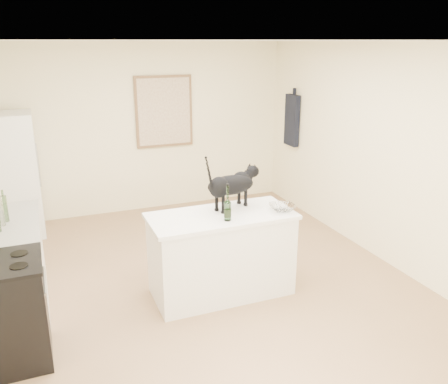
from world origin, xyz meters
TOP-DOWN VIEW (x-y plane):
  - floor at (0.00, 0.00)m, footprint 5.50×5.50m
  - ceiling at (0.00, 0.00)m, footprint 5.50×5.50m
  - wall_back at (0.00, 2.75)m, footprint 4.50×0.00m
  - wall_front at (0.00, -2.75)m, footprint 4.50×0.00m
  - wall_right at (2.25, 0.00)m, footprint 0.00×5.50m
  - island_base at (0.10, -0.20)m, footprint 1.44×0.67m
  - island_top at (0.10, -0.20)m, footprint 1.50×0.70m
  - left_cabinets at (-1.95, 0.30)m, footprint 0.60×1.40m
  - left_countertop at (-1.95, 0.30)m, footprint 0.62×1.44m
  - stove at (-1.95, -0.60)m, footprint 0.60×0.60m
  - fridge at (-1.95, 2.35)m, footprint 0.68×0.68m
  - artwork_frame at (0.30, 2.72)m, footprint 0.90×0.03m
  - artwork_canvas at (0.30, 2.70)m, footprint 0.82×0.00m
  - hanging_garment at (2.19, 2.05)m, footprint 0.08×0.34m
  - black_cat at (0.26, -0.07)m, footprint 0.69×0.43m
  - wine_bottle at (0.10, -0.38)m, footprint 0.09×0.09m
  - glass_bowl at (0.73, -0.34)m, footprint 0.32×0.32m
  - fridge_paper at (-1.60, 2.38)m, footprint 0.01×0.14m
  - counter_bottle_cluster at (-1.97, 0.28)m, footprint 0.12×0.32m

SIDE VIEW (x-z plane):
  - floor at x=0.00m, z-range 0.00..0.00m
  - island_base at x=0.10m, z-range 0.00..0.86m
  - left_cabinets at x=-1.95m, z-range 0.00..0.86m
  - stove at x=-1.95m, z-range 0.00..0.90m
  - fridge at x=-1.95m, z-range 0.00..1.70m
  - island_top at x=0.10m, z-range 0.86..0.90m
  - left_countertop at x=-1.95m, z-range 0.86..0.90m
  - glass_bowl at x=0.73m, z-range 0.90..0.97m
  - counter_bottle_cluster at x=-1.97m, z-range 0.89..1.19m
  - wine_bottle at x=0.10m, z-range 0.90..1.23m
  - black_cat at x=0.26m, z-range 0.90..1.37m
  - fridge_paper at x=-1.60m, z-range 1.17..1.35m
  - wall_back at x=0.00m, z-range -0.95..3.55m
  - wall_front at x=0.00m, z-range -0.95..3.55m
  - wall_right at x=2.25m, z-range -1.45..4.05m
  - hanging_garment at x=2.19m, z-range 1.00..1.80m
  - artwork_frame at x=0.30m, z-range 1.00..2.10m
  - artwork_canvas at x=0.30m, z-range 1.04..2.06m
  - ceiling at x=0.00m, z-range 2.60..2.60m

